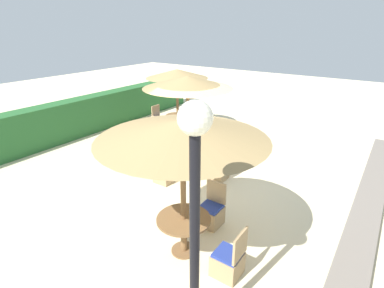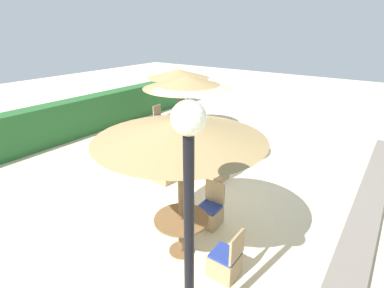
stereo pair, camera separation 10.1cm
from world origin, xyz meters
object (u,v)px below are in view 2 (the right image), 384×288
at_px(patio_chair_back_right_north, 161,122).
at_px(patio_chair_back_right_south, 198,131).
at_px(patio_chair_front_left_east, 210,213).
at_px(patio_chair_center_north, 161,152).
at_px(parasol_front_left, 180,130).
at_px(lamp_post, 189,189).
at_px(patio_chair_center_west, 164,173).
at_px(parasol_center, 188,83).
at_px(patio_chair_back_right_west, 162,133).
at_px(patio_chair_center_south, 219,170).
at_px(patio_chair_back_right_east, 194,120).
at_px(patio_chair_front_left_south, 226,262).
at_px(round_table_back_right, 179,119).
at_px(round_table_front_left, 181,226).
at_px(parasol_back_right, 178,74).
at_px(round_table_center, 188,150).
at_px(patio_chair_center_east, 208,150).

distance_m(patio_chair_back_right_north, patio_chair_back_right_south, 1.89).
distance_m(patio_chair_front_left_east, patio_chair_center_north, 3.56).
xyz_separation_m(patio_chair_front_left_east, patio_chair_back_right_north, (4.30, 5.11, 0.00)).
height_order(parasol_front_left, patio_chair_center_north, parasol_front_left).
relative_size(lamp_post, patio_chair_back_right_south, 3.57).
bearing_deg(patio_chair_front_left_east, patio_chair_back_right_north, -40.09).
xyz_separation_m(patio_chair_front_left_east, patio_chair_center_west, (0.85, 2.00, 0.00)).
distance_m(patio_chair_front_left_east, patio_chair_center_west, 2.17).
bearing_deg(parasol_center, parasol_front_left, -145.81).
xyz_separation_m(lamp_post, parasol_front_left, (1.32, 1.13, 0.07)).
bearing_deg(patio_chair_back_right_west, patio_chair_center_south, -23.66).
xyz_separation_m(patio_chair_back_right_east, patio_chair_center_south, (-3.42, -3.24, 0.00)).
distance_m(patio_chair_back_right_east, parasol_center, 4.63).
bearing_deg(patio_chair_front_left_east, patio_chair_back_right_south, -52.72).
relative_size(patio_chair_front_left_south, round_table_back_right, 0.98).
height_order(lamp_post, round_table_front_left, lamp_post).
height_order(patio_chair_back_right_west, patio_chair_back_right_east, same).
bearing_deg(patio_chair_center_north, patio_chair_back_right_south, -174.74).
xyz_separation_m(round_table_back_right, patio_chair_back_right_west, (-1.00, 0.01, -0.27)).
relative_size(patio_chair_front_left_east, parasol_back_right, 0.38).
distance_m(parasol_back_right, patio_chair_center_west, 4.53).
bearing_deg(round_table_center, round_table_back_right, 42.49).
xyz_separation_m(lamp_post, patio_chair_center_north, (4.23, 4.16, -2.09)).
relative_size(patio_chair_back_right_north, round_table_center, 0.82).
distance_m(parasol_back_right, round_table_back_right, 1.76).
xyz_separation_m(parasol_center, patio_chair_center_south, (-0.03, -1.07, -2.29)).
bearing_deg(patio_chair_front_left_east, patio_chair_back_right_east, -51.97).
height_order(parasol_center, patio_chair_center_north, parasol_center).
bearing_deg(lamp_post, patio_chair_front_left_east, 26.41).
relative_size(patio_chair_front_left_east, patio_chair_back_right_west, 1.00).
xyz_separation_m(patio_chair_front_left_south, patio_chair_back_right_west, (4.32, 5.13, 0.00)).
bearing_deg(patio_chair_center_south, patio_chair_center_north, 88.26).
xyz_separation_m(patio_chair_center_north, patio_chair_center_east, (1.00, -1.08, 0.00)).
xyz_separation_m(round_table_front_left, patio_chair_front_left_south, (-0.02, -0.95, -0.30)).
bearing_deg(round_table_front_left, parasol_back_right, 38.20).
relative_size(lamp_post, patio_chair_center_north, 3.57).
bearing_deg(parasol_center, patio_chair_front_left_east, -134.06).
xyz_separation_m(parasol_back_right, patio_chair_center_north, (-2.38, -1.14, -2.03)).
height_order(patio_chair_back_right_west, patio_chair_center_west, same).
xyz_separation_m(patio_chair_back_right_east, patio_chair_center_north, (-3.35, -1.11, 0.00)).
height_order(parasol_front_left, patio_chair_center_south, parasol_front_left).
xyz_separation_m(patio_chair_front_left_east, patio_chair_back_right_south, (4.23, 3.22, 0.00)).
distance_m(patio_chair_front_left_south, parasol_center, 4.71).
relative_size(parasol_back_right, patio_chair_center_south, 2.65).
distance_m(patio_chair_front_left_south, round_table_back_right, 7.38).
bearing_deg(patio_chair_center_east, parasol_front_left, 116.39).
xyz_separation_m(patio_chair_back_right_north, patio_chair_center_west, (-3.45, -3.11, 0.00)).
bearing_deg(parasol_front_left, patio_chair_front_left_south, -91.47).
bearing_deg(patio_chair_front_left_east, parasol_center, -44.06).
distance_m(round_table_back_right, round_table_center, 3.27).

